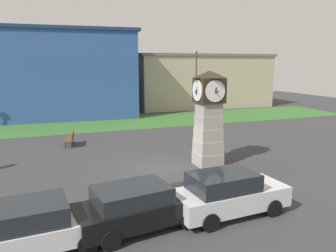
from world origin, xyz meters
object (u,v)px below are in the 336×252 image
(car_by_building, at_px, (228,193))
(street_lamp_near_road, at_px, (196,78))
(bollard_near_tower, at_px, (245,193))
(car_near_tower, at_px, (139,206))
(car_navy_sedan, at_px, (37,225))
(bench, at_px, (70,138))
(bollard_far_row, at_px, (236,171))
(bollard_mid_row, at_px, (239,180))
(clock_tower, at_px, (209,117))

(car_by_building, height_order, street_lamp_near_road, street_lamp_near_road)
(bollard_near_tower, xyz_separation_m, car_near_tower, (-4.51, -0.44, 0.32))
(car_near_tower, bearing_deg, car_navy_sedan, -176.44)
(car_near_tower, relative_size, bench, 2.79)
(bench, bearing_deg, car_navy_sedan, -98.03)
(bollard_far_row, relative_size, car_near_tower, 0.19)
(bollard_near_tower, height_order, bench, bollard_near_tower)
(bollard_far_row, relative_size, car_by_building, 0.20)
(bollard_mid_row, distance_m, car_by_building, 2.57)
(car_navy_sedan, bearing_deg, car_near_tower, 3.56)
(bollard_near_tower, bearing_deg, bollard_far_row, 65.91)
(clock_tower, height_order, car_navy_sedan, clock_tower)
(car_near_tower, height_order, bench, car_near_tower)
(clock_tower, relative_size, car_by_building, 1.16)
(bollard_mid_row, bearing_deg, bollard_near_tower, -111.90)
(bench, bearing_deg, bollard_far_row, -54.35)
(bollard_far_row, xyz_separation_m, car_by_building, (-2.23, -3.00, 0.36))
(bollard_far_row, relative_size, street_lamp_near_road, 0.13)
(clock_tower, relative_size, car_navy_sedan, 1.26)
(clock_tower, bearing_deg, bollard_far_row, -86.33)
(clock_tower, distance_m, bollard_mid_row, 4.37)
(street_lamp_near_road, bearing_deg, clock_tower, -112.75)
(bollard_mid_row, bearing_deg, bollard_far_row, 63.29)
(bollard_near_tower, distance_m, bollard_mid_row, 1.45)
(bollard_near_tower, distance_m, bollard_far_row, 2.66)
(bollard_near_tower, height_order, street_lamp_near_road, street_lamp_near_road)
(bollard_near_tower, bearing_deg, car_near_tower, -174.38)
(car_near_tower, relative_size, street_lamp_near_road, 0.66)
(bollard_near_tower, bearing_deg, clock_tower, 79.81)
(street_lamp_near_road, bearing_deg, bollard_near_tower, -109.88)
(bollard_near_tower, height_order, bollard_mid_row, bollard_mid_row)
(car_by_building, bearing_deg, car_near_tower, 177.80)
(car_by_building, xyz_separation_m, street_lamp_near_road, (8.80, 21.76, 3.20))
(car_by_building, xyz_separation_m, bench, (-4.75, 12.73, -0.29))
(bollard_mid_row, xyz_separation_m, car_navy_sedan, (-8.23, -1.99, 0.30))
(bollard_far_row, height_order, car_near_tower, car_near_tower)
(bollard_near_tower, bearing_deg, bench, 115.85)
(car_by_building, bearing_deg, bench, 110.46)
(bollard_mid_row, distance_m, bench, 12.58)
(car_near_tower, bearing_deg, bollard_near_tower, 5.62)
(car_near_tower, relative_size, car_by_building, 1.04)
(car_navy_sedan, bearing_deg, street_lamp_near_road, 54.87)
(car_near_tower, bearing_deg, street_lamp_near_road, 60.63)
(clock_tower, bearing_deg, bench, 133.94)
(bollard_far_row, distance_m, car_near_tower, 6.30)
(clock_tower, height_order, car_near_tower, clock_tower)
(clock_tower, distance_m, bollard_near_tower, 5.63)
(car_navy_sedan, height_order, car_near_tower, car_near_tower)
(bollard_far_row, bearing_deg, bench, 125.65)
(car_navy_sedan, height_order, bench, car_navy_sedan)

